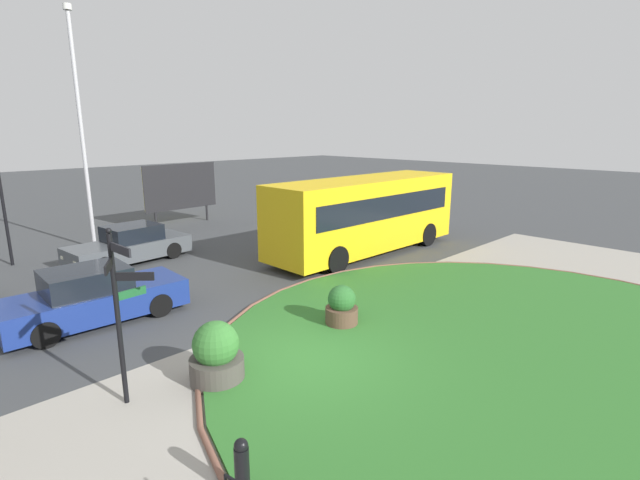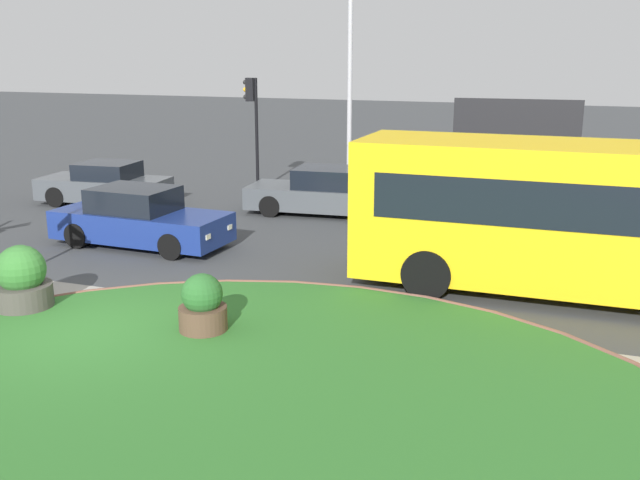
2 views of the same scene
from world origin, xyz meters
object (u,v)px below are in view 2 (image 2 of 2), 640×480
bus_yellow (587,217)px  traffic_light_near (252,109)px  planter_kerbside (22,282)px  billboard_left (516,136)px  car_near_lane (140,220)px  lamppost_tall (350,40)px  planter_near_signpost (203,308)px  car_far_lane (105,185)px  car_trailing (323,193)px

bus_yellow → traffic_light_near: 13.65m
planter_kerbside → billboard_left: bearing=63.8°
traffic_light_near → planter_kerbside: size_ratio=3.02×
bus_yellow → car_near_lane: bearing=177.8°
car_near_lane → planter_kerbside: car_near_lane is taller
lamppost_tall → planter_kerbside: 14.10m
car_near_lane → planter_near_signpost: bearing=-45.3°
car_near_lane → bus_yellow: bearing=-0.1°
car_near_lane → car_far_lane: car_near_lane is taller
car_trailing → traffic_light_near: (-3.52, 2.61, 2.21)m
car_far_lane → traffic_light_near: size_ratio=1.08×
bus_yellow → lamppost_tall: (-7.67, 8.65, 3.48)m
billboard_left → planter_kerbside: bearing=-119.4°
car_far_lane → car_trailing: size_ratio=0.92×
bus_yellow → billboard_left: (-2.41, 10.70, 0.34)m
car_near_lane → planter_near_signpost: size_ratio=4.08×
bus_yellow → lamppost_tall: bearing=131.3°
car_near_lane → traffic_light_near: traffic_light_near is taller
bus_yellow → planter_kerbside: bus_yellow is taller
bus_yellow → planter_kerbside: 10.92m
car_far_lane → lamppost_tall: bearing=-153.2°
bus_yellow → lamppost_tall: 12.08m
car_trailing → planter_near_signpost: (1.34, -9.83, -0.13)m
car_near_lane → car_trailing: (3.08, 5.06, -0.04)m
billboard_left → planter_kerbside: 17.00m
car_near_lane → car_far_lane: 5.64m
billboard_left → traffic_light_near: bearing=-166.0°
lamppost_tall → traffic_light_near: bearing=-169.5°
planter_near_signpost → car_far_lane: bearing=133.7°
car_trailing → billboard_left: size_ratio=1.08×
car_far_lane → planter_near_signpost: car_far_lane is taller
car_near_lane → lamppost_tall: (2.85, 8.28, 4.45)m
bus_yellow → planter_near_signpost: size_ratio=8.17×
planter_near_signpost → traffic_light_near: bearing=111.3°
car_near_lane → traffic_light_near: size_ratio=1.16×
car_trailing → planter_near_signpost: car_trailing is taller
lamppost_tall → planter_kerbside: lamppost_tall is taller
car_trailing → lamppost_tall: size_ratio=0.47×
billboard_left → bus_yellow: bearing=-80.5°
car_near_lane → planter_kerbside: 4.92m
car_far_lane → car_near_lane: bearing=129.3°
billboard_left → car_far_lane: bearing=-155.6°
traffic_light_near → car_near_lane: bearing=79.0°
billboard_left → car_trailing: bearing=-137.0°
lamppost_tall → planter_near_signpost: 13.93m
traffic_light_near → lamppost_tall: (3.29, 0.61, 2.28)m
planter_near_signpost → lamppost_tall: bearing=96.8°
traffic_light_near → lamppost_tall: bearing=176.2°
car_far_lane → lamppost_tall: size_ratio=0.44×
car_trailing → lamppost_tall: lamppost_tall is taller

